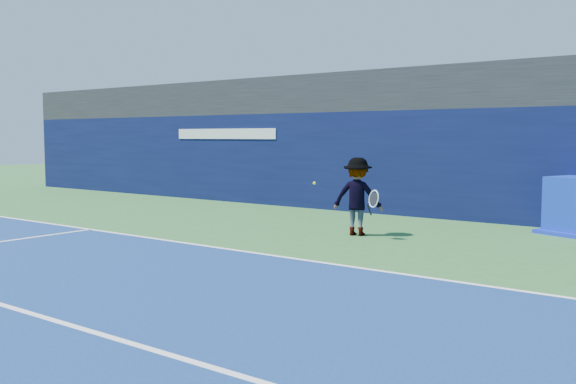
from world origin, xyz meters
name	(u,v)px	position (x,y,z in m)	size (l,w,h in m)	color
ground	(123,279)	(0.00, 0.00, 0.00)	(80.00, 80.00, 0.00)	#2D652D
baseline	(247,252)	(0.00, 3.00, 0.01)	(24.00, 0.10, 0.01)	white
service_line	(3,305)	(0.00, -2.00, 0.01)	(24.00, 0.10, 0.01)	white
stadium_band	(433,91)	(0.00, 11.50, 3.60)	(36.00, 3.00, 1.20)	black
back_wall_assembly	(417,163)	(0.00, 10.50, 1.50)	(36.00, 1.03, 3.00)	#090F36
tennis_player	(358,197)	(0.61, 6.19, 0.89)	(1.40, 0.94, 1.79)	silver
tennis_ball	(314,183)	(0.27, 4.94, 1.26)	(0.06, 0.06, 0.06)	#D3F51B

